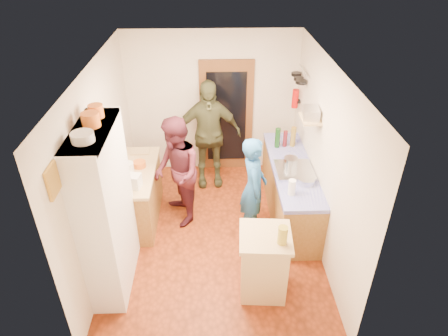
{
  "coord_description": "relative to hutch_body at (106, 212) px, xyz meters",
  "views": [
    {
      "loc": [
        -0.02,
        -4.64,
        4.07
      ],
      "look_at": [
        0.15,
        0.15,
        1.1
      ],
      "focal_mm": 32.0,
      "sensor_mm": 36.0,
      "label": 1
    }
  ],
  "objects": [
    {
      "name": "door_glass",
      "position": [
        1.55,
        2.74,
        -0.05
      ],
      "size": [
        0.7,
        0.02,
        1.7
      ],
      "primitive_type": "cube",
      "color": "black",
      "rests_on": "door_frame"
    },
    {
      "name": "picture_frame",
      "position": [
        -0.18,
        -0.75,
        0.95
      ],
      "size": [
        0.03,
        0.25,
        0.3
      ],
      "primitive_type": "cube",
      "color": "gold",
      "rests_on": "wall_left"
    },
    {
      "name": "mixing_bowl",
      "position": [
        2.6,
        0.81,
        -0.15
      ],
      "size": [
        0.26,
        0.26,
        0.09
      ],
      "primitive_type": "cylinder",
      "rotation": [
        0.0,
        0.0,
        -0.06
      ],
      "color": "silver",
      "rests_on": "right_counter_top"
    },
    {
      "name": "left_counter_top",
      "position": [
        0.1,
        1.25,
        -0.23
      ],
      "size": [
        0.64,
        1.44,
        0.05
      ],
      "primitive_type": "cube",
      "color": "tan",
      "rests_on": "left_counter_base"
    },
    {
      "name": "pot_on_hob",
      "position": [
        2.45,
        1.23,
        -0.09
      ],
      "size": [
        0.21,
        0.21,
        0.14
      ],
      "primitive_type": "cylinder",
      "color": "silver",
      "rests_on": "hob"
    },
    {
      "name": "hutch_body",
      "position": [
        0.0,
        0.0,
        0.0
      ],
      "size": [
        0.4,
        1.2,
        2.2
      ],
      "primitive_type": "cube",
      "color": "white",
      "rests_on": "ground"
    },
    {
      "name": "pan_hang_c",
      "position": [
        2.7,
        2.55,
        0.81
      ],
      "size": [
        0.17,
        0.17,
        0.05
      ],
      "primitive_type": "cylinder",
      "color": "black",
      "rests_on": "pan_rail"
    },
    {
      "name": "hutch_top_shelf",
      "position": [
        0.0,
        0.0,
        1.08
      ],
      "size": [
        0.4,
        1.14,
        0.04
      ],
      "primitive_type": "cube",
      "color": "white",
      "rests_on": "hutch_body"
    },
    {
      "name": "person_left",
      "position": [
        0.76,
        1.25,
        -0.23
      ],
      "size": [
        0.89,
        1.01,
        1.74
      ],
      "primitive_type": "imported",
      "rotation": [
        0.0,
        0.0,
        -1.26
      ],
      "color": "#451822",
      "rests_on": "ground"
    },
    {
      "name": "paper_towel",
      "position": [
        2.35,
        0.57,
        -0.09
      ],
      "size": [
        0.12,
        0.12,
        0.22
      ],
      "primitive_type": "cylinder",
      "rotation": [
        0.0,
        0.0,
        0.26
      ],
      "color": "white",
      "rests_on": "right_counter_top"
    },
    {
      "name": "ceiling",
      "position": [
        1.3,
        0.8,
        1.51
      ],
      "size": [
        3.0,
        4.0,
        0.02
      ],
      "primitive_type": "cube",
      "color": "silver",
      "rests_on": "ground"
    },
    {
      "name": "floor",
      "position": [
        1.3,
        0.8,
        -1.11
      ],
      "size": [
        3.0,
        4.0,
        0.02
      ],
      "primitive_type": "cube",
      "color": "#8E3512",
      "rests_on": "ground"
    },
    {
      "name": "pan_hang_a",
      "position": [
        2.7,
        2.15,
        0.82
      ],
      "size": [
        0.18,
        0.18,
        0.05
      ],
      "primitive_type": "cylinder",
      "color": "black",
      "rests_on": "pan_rail"
    },
    {
      "name": "door_frame",
      "position": [
        1.55,
        2.77,
        -0.05
      ],
      "size": [
        0.95,
        0.06,
        2.1
      ],
      "primitive_type": "cube",
      "color": "brown",
      "rests_on": "ground"
    },
    {
      "name": "right_counter_top",
      "position": [
        2.5,
        1.3,
        -0.23
      ],
      "size": [
        0.62,
        2.22,
        0.06
      ],
      "primitive_type": "cube",
      "color": "#0F0FA1",
      "rests_on": "right_counter_base"
    },
    {
      "name": "toaster",
      "position": [
        0.15,
        0.81,
        -0.1
      ],
      "size": [
        0.29,
        0.23,
        0.2
      ],
      "primitive_type": "cube",
      "rotation": [
        0.0,
        0.0,
        -0.2
      ],
      "color": "white",
      "rests_on": "left_counter_top"
    },
    {
      "name": "fire_extinguisher",
      "position": [
        2.71,
        2.5,
        0.4
      ],
      "size": [
        0.11,
        0.11,
        0.32
      ],
      "primitive_type": "cylinder",
      "color": "red",
      "rests_on": "wall_right"
    },
    {
      "name": "orange_pot_a",
      "position": [
        0.0,
        0.07,
        1.18
      ],
      "size": [
        0.19,
        0.19,
        0.16
      ],
      "primitive_type": "cylinder",
      "color": "orange",
      "rests_on": "hutch_top_shelf"
    },
    {
      "name": "orange_bowl",
      "position": [
        0.18,
        1.35,
        -0.16
      ],
      "size": [
        0.22,
        0.22,
        0.09
      ],
      "primitive_type": "cylinder",
      "rotation": [
        0.0,
        0.0,
        0.16
      ],
      "color": "orange",
      "rests_on": "left_counter_top"
    },
    {
      "name": "wall_shelf",
      "position": [
        2.67,
        1.25,
        0.6
      ],
      "size": [
        0.26,
        0.42,
        0.03
      ],
      "primitive_type": "cube",
      "color": "tan",
      "rests_on": "wall_right"
    },
    {
      "name": "wall_right",
      "position": [
        2.81,
        0.8,
        0.2
      ],
      "size": [
        0.02,
        4.0,
        2.6
      ],
      "primitive_type": "cube",
      "color": "beige",
      "rests_on": "ground"
    },
    {
      "name": "wall_left",
      "position": [
        -0.21,
        0.8,
        0.2
      ],
      "size": [
        0.02,
        4.0,
        2.6
      ],
      "primitive_type": "cube",
      "color": "beige",
      "rests_on": "ground"
    },
    {
      "name": "left_counter_base",
      "position": [
        0.1,
        1.25,
        -0.68
      ],
      "size": [
        0.6,
        1.4,
        0.85
      ],
      "primitive_type": "cube",
      "color": "olive",
      "rests_on": "ground"
    },
    {
      "name": "kettle",
      "position": [
        0.05,
        1.13,
        -0.1
      ],
      "size": [
        0.18,
        0.18,
        0.2
      ],
      "primitive_type": "cylinder",
      "rotation": [
        0.0,
        0.0,
        -0.04
      ],
      "color": "white",
      "rests_on": "left_counter_top"
    },
    {
      "name": "bottle_b",
      "position": [
        2.48,
        1.92,
        -0.06
      ],
      "size": [
        0.08,
        0.08,
        0.28
      ],
      "primitive_type": "cylinder",
      "rotation": [
        0.0,
        0.0,
        -0.17
      ],
      "color": "#591419",
      "rests_on": "right_counter_top"
    },
    {
      "name": "island_top",
      "position": [
        1.9,
        -0.27,
        -0.22
      ],
      "size": [
        0.66,
        0.66,
        0.05
      ],
      "primitive_type": "cube",
      "rotation": [
        0.0,
        0.0,
        -0.07
      ],
      "color": "tan",
      "rests_on": "island_base"
    },
    {
      "name": "hob",
      "position": [
        2.5,
        1.14,
        -0.18
      ],
      "size": [
        0.55,
        0.58,
        0.04
      ],
      "primitive_type": "cube",
      "color": "silver",
      "rests_on": "right_counter_top"
    },
    {
      "name": "bottle_a",
      "position": [
        2.35,
        1.9,
        -0.03
      ],
      "size": [
        0.11,
        0.11,
        0.33
      ],
      "primitive_type": "cylinder",
      "rotation": [
        0.0,
        0.0,
        0.34
      ],
      "color": "#143F14",
      "rests_on": "right_counter_top"
    },
    {
      "name": "cutting_board",
      "position": [
        1.85,
        -0.22,
        -0.21
      ],
      "size": [
        0.37,
        0.3,
        0.02
      ],
      "primitive_type": "cube",
      "rotation": [
        0.0,
        0.0,
        -0.07
      ],
      "color": "white",
      "rests_on": "island_top"
    },
    {
      "name": "plate_stack",
      "position": [
        0.0,
        -0.27,
        1.15
      ],
      "size": [
        0.23,
        0.23,
        0.1
      ],
      "primitive_type": "cylinder",
      "color": "white",
      "rests_on": "hutch_top_shelf"
    },
    {
      "name": "oil_jar",
      "position": [
        2.07,
        -0.4,
        -0.08
      ],
      "size": [
        0.12,
        0.12,
        0.23
      ],
      "primitive_type": "cylinder",
      "rotation": [
        0.0,
        0.0,
        -0.07
      ],
      "color": "#AD9E2D",
      "rests_on": "island_top"
    },
    {
      "name": "island_base",
      "position": [
        1.9,
        -0.27,
        -0.67
      ],
      "size": [
        0.59,
        0.59,
        0.86
      ],
      "primitive_type": "cube",
      "rotation": [
        0.0,
        0.0,
        -0.07
      ],
      "color": "tan",
      "rests_on": "ground"
    },
    {
      "name": "ext_bracket",
      "position": [
        2.77,
        2.5,
        0.35
      ],
      "size": [
        0.06,
        0.1,
        0.04
      ],
      "primitive_type": "cube",
      "color": "black",
      "rests_on": "wall_right"
    },
    {
      "name": "chopping_board",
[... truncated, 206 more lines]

